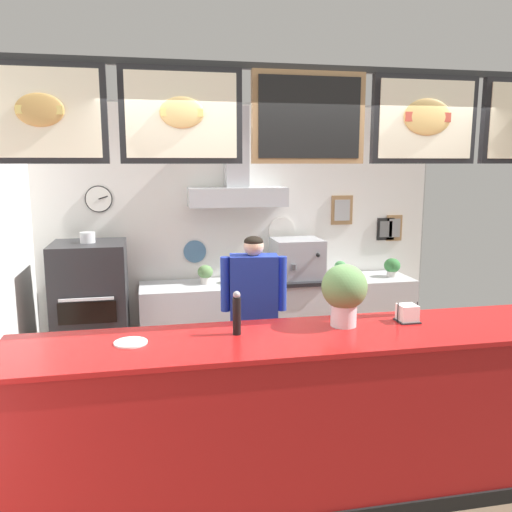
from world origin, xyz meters
name	(u,v)px	position (x,y,z in m)	size (l,w,h in m)	color
ground_plane	(292,456)	(0.00, 0.00, 0.00)	(5.54, 5.54, 0.00)	brown
back_wall_assembly	(242,224)	(0.00, 2.11, 1.50)	(4.43, 2.71, 2.77)	gray
service_counter	(311,415)	(0.00, -0.44, 0.55)	(3.77, 0.74, 1.09)	maroon
back_prep_counter	(279,322)	(0.37, 1.91, 0.44)	(2.95, 0.61, 0.89)	silver
pizza_oven	(92,314)	(-1.55, 1.67, 0.70)	(0.68, 0.70, 1.50)	#232326
shop_worker	(254,319)	(-0.12, 0.83, 0.82)	(0.56, 0.28, 1.54)	#232328
espresso_machine	(297,260)	(0.56, 1.88, 1.12)	(0.52, 0.54, 0.45)	#A3A5AD
potted_oregano	(340,269)	(1.06, 1.91, 1.00)	(0.13, 0.13, 0.20)	beige
potted_basil	(243,271)	(-0.02, 1.91, 1.02)	(0.21, 0.21, 0.23)	beige
potted_thyme	(392,267)	(1.66, 1.89, 1.01)	(0.18, 0.18, 0.21)	beige
potted_rosemary	(205,273)	(-0.42, 1.94, 1.00)	(0.16, 0.16, 0.20)	beige
condiment_plate	(131,343)	(-1.11, -0.40, 1.10)	(0.20, 0.20, 0.01)	white
pepper_grinder	(237,313)	(-0.47, -0.36, 1.23)	(0.05, 0.05, 0.28)	black
basil_vase	(344,292)	(0.25, -0.32, 1.32)	(0.30, 0.30, 0.41)	silver
napkin_holder	(407,314)	(0.70, -0.32, 1.15)	(0.15, 0.14, 0.13)	#262628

